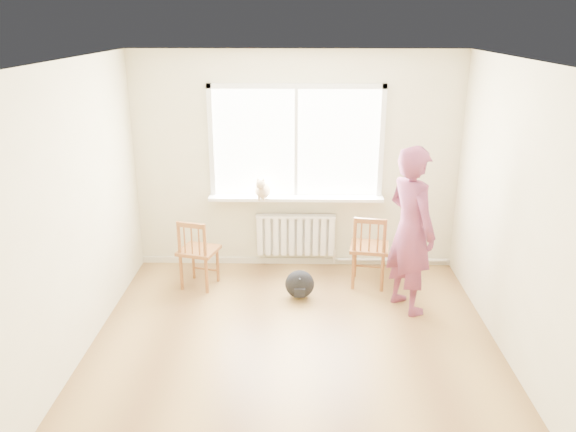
# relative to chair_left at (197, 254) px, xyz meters

# --- Properties ---
(floor) EXTENTS (4.50, 4.50, 0.00)m
(floor) POSITION_rel_chair_left_xyz_m (1.15, -1.54, -0.43)
(floor) COLOR #A37B43
(floor) RESTS_ON ground
(ceiling) EXTENTS (4.50, 4.50, 0.00)m
(ceiling) POSITION_rel_chair_left_xyz_m (1.15, -1.54, 2.27)
(ceiling) COLOR white
(ceiling) RESTS_ON back_wall
(back_wall) EXTENTS (4.00, 0.01, 2.70)m
(back_wall) POSITION_rel_chair_left_xyz_m (1.15, 0.71, 0.92)
(back_wall) COLOR beige
(back_wall) RESTS_ON ground
(window) EXTENTS (2.12, 0.05, 1.42)m
(window) POSITION_rel_chair_left_xyz_m (1.15, 0.69, 1.23)
(window) COLOR white
(window) RESTS_ON back_wall
(windowsill) EXTENTS (2.15, 0.22, 0.04)m
(windowsill) POSITION_rel_chair_left_xyz_m (1.15, 0.60, 0.50)
(windowsill) COLOR white
(windowsill) RESTS_ON back_wall
(radiator) EXTENTS (1.00, 0.12, 0.55)m
(radiator) POSITION_rel_chair_left_xyz_m (1.15, 0.62, 0.01)
(radiator) COLOR white
(radiator) RESTS_ON back_wall
(heating_pipe) EXTENTS (1.40, 0.04, 0.04)m
(heating_pipe) POSITION_rel_chair_left_xyz_m (2.40, 0.65, -0.35)
(heating_pipe) COLOR silver
(heating_pipe) RESTS_ON back_wall
(baseboard) EXTENTS (4.00, 0.03, 0.08)m
(baseboard) POSITION_rel_chair_left_xyz_m (1.15, 0.70, -0.39)
(baseboard) COLOR beige
(baseboard) RESTS_ON ground
(chair_left) EXTENTS (0.51, 0.50, 0.85)m
(chair_left) POSITION_rel_chair_left_xyz_m (0.00, 0.00, 0.00)
(chair_left) COLOR brown
(chair_left) RESTS_ON floor
(chair_right) EXTENTS (0.50, 0.49, 0.90)m
(chair_right) POSITION_rel_chair_left_xyz_m (2.02, 0.08, 0.02)
(chair_right) COLOR brown
(chair_right) RESTS_ON floor
(person) EXTENTS (0.70, 0.79, 1.83)m
(person) POSITION_rel_chair_left_xyz_m (2.37, -0.45, 0.48)
(person) COLOR #CA437E
(person) RESTS_ON floor
(cat) EXTENTS (0.22, 0.44, 0.29)m
(cat) POSITION_rel_chair_left_xyz_m (0.74, 0.52, 0.64)
(cat) COLOR beige
(cat) RESTS_ON windowsill
(backpack) EXTENTS (0.40, 0.35, 0.33)m
(backpack) POSITION_rel_chair_left_xyz_m (1.20, -0.24, -0.26)
(backpack) COLOR black
(backpack) RESTS_ON floor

